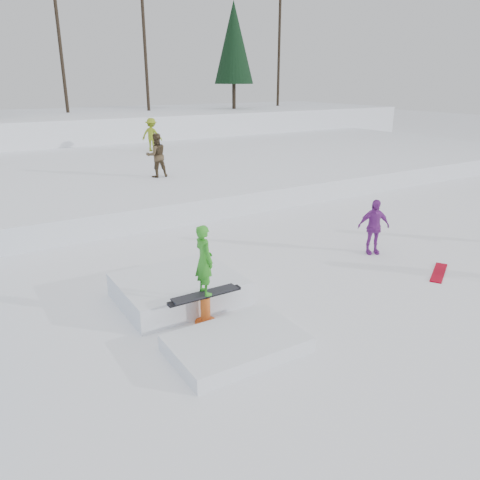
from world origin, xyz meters
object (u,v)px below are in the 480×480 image
walker_olive (156,155)px  spectator_purple (374,227)px  walker_ygreen (152,135)px  jib_rail_feature (193,299)px

walker_olive → spectator_purple: (2.46, -9.92, -0.92)m
walker_olive → walker_ygreen: walker_ygreen is taller
jib_rail_feature → walker_ygreen: bearing=70.7°
walker_ygreen → jib_rail_feature: walker_ygreen is taller
walker_olive → jib_rail_feature: bearing=74.8°
walker_ygreen → walker_olive: bearing=114.7°
spectator_purple → jib_rail_feature: 6.03m
spectator_purple → jib_rail_feature: bearing=-150.7°
walker_ygreen → jib_rail_feature: (-6.22, -17.80, -1.43)m
walker_olive → jib_rail_feature: walker_olive is taller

